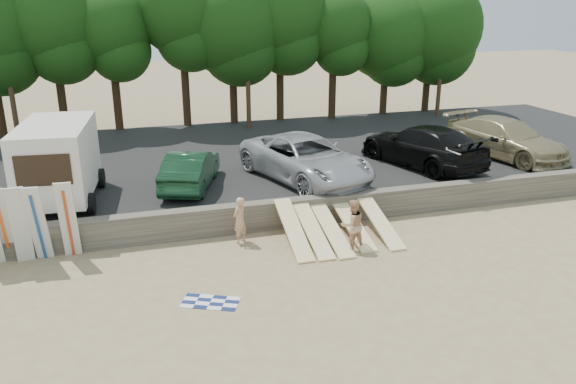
# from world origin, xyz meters

# --- Properties ---
(ground) EXTENTS (120.00, 120.00, 0.00)m
(ground) POSITION_xyz_m (0.00, 0.00, 0.00)
(ground) COLOR tan
(ground) RESTS_ON ground
(seawall) EXTENTS (44.00, 0.50, 1.00)m
(seawall) POSITION_xyz_m (0.00, 3.00, 0.50)
(seawall) COLOR #6B6356
(seawall) RESTS_ON ground
(parking_lot) EXTENTS (44.00, 14.50, 0.70)m
(parking_lot) POSITION_xyz_m (0.00, 10.50, 0.35)
(parking_lot) COLOR #282828
(parking_lot) RESTS_ON ground
(treeline) EXTENTS (34.34, 6.23, 9.52)m
(treeline) POSITION_xyz_m (-0.06, 17.58, 6.43)
(treeline) COLOR #382616
(treeline) RESTS_ON parking_lot
(utility_poles) EXTENTS (25.80, 0.26, 9.00)m
(utility_poles) POSITION_xyz_m (2.00, 16.00, 5.43)
(utility_poles) COLOR #473321
(utility_poles) RESTS_ON parking_lot
(box_trailer) EXTENTS (2.90, 4.68, 2.85)m
(box_trailer) POSITION_xyz_m (-7.12, 5.88, 2.30)
(box_trailer) COLOR silver
(box_trailer) RESTS_ON parking_lot
(car_1) EXTENTS (2.88, 4.65, 1.45)m
(car_1) POSITION_xyz_m (-2.49, 6.25, 1.42)
(car_1) COLOR #14381F
(car_1) RESTS_ON parking_lot
(car_2) EXTENTS (4.73, 6.92, 1.76)m
(car_2) POSITION_xyz_m (2.05, 5.88, 1.58)
(car_2) COLOR #A7A6AB
(car_2) RESTS_ON parking_lot
(car_3) EXTENTS (4.15, 6.58, 1.78)m
(car_3) POSITION_xyz_m (7.55, 6.43, 1.59)
(car_3) COLOR black
(car_3) RESTS_ON parking_lot
(car_4) EXTENTS (3.88, 6.40, 1.74)m
(car_4) POSITION_xyz_m (11.88, 6.53, 1.57)
(car_4) COLOR #96865F
(car_4) RESTS_ON parking_lot
(surfboard_upright_4) EXTENTS (0.50, 0.79, 2.51)m
(surfboard_upright_4) POSITION_xyz_m (-8.50, 2.59, 1.26)
(surfboard_upright_4) COLOR silver
(surfboard_upright_4) RESTS_ON ground
(surfboard_upright_5) EXTENTS (0.57, 0.69, 2.55)m
(surfboard_upright_5) POSITION_xyz_m (-8.00, 2.37, 1.27)
(surfboard_upright_5) COLOR silver
(surfboard_upright_5) RESTS_ON ground
(surfboard_upright_6) EXTENTS (0.58, 0.79, 2.53)m
(surfboard_upright_6) POSITION_xyz_m (-7.51, 2.38, 1.26)
(surfboard_upright_6) COLOR silver
(surfboard_upright_6) RESTS_ON ground
(surfboard_upright_7) EXTENTS (0.52, 0.63, 2.55)m
(surfboard_upright_7) POSITION_xyz_m (-6.67, 2.43, 1.28)
(surfboard_upright_7) COLOR silver
(surfboard_upright_7) RESTS_ON ground
(surfboard_low_0) EXTENTS (0.56, 2.83, 1.13)m
(surfboard_low_0) POSITION_xyz_m (0.18, 1.41, 0.56)
(surfboard_low_0) COLOR #FEDFA0
(surfboard_low_0) RESTS_ON ground
(surfboard_low_1) EXTENTS (0.56, 2.89, 0.93)m
(surfboard_low_1) POSITION_xyz_m (0.83, 1.40, 0.47)
(surfboard_low_1) COLOR #FEDFA0
(surfboard_low_1) RESTS_ON ground
(surfboard_low_2) EXTENTS (0.56, 2.92, 0.82)m
(surfboard_low_2) POSITION_xyz_m (1.48, 1.35, 0.41)
(surfboard_low_2) COLOR #FEDFA0
(surfboard_low_2) RESTS_ON ground
(surfboard_low_3) EXTENTS (0.56, 2.92, 0.83)m
(surfboard_low_3) POSITION_xyz_m (2.32, 1.59, 0.41)
(surfboard_low_3) COLOR #FEDFA0
(surfboard_low_3) RESTS_ON ground
(surfboard_low_4) EXTENTS (0.56, 2.90, 0.91)m
(surfboard_low_4) POSITION_xyz_m (3.26, 1.44, 0.45)
(surfboard_low_4) COLOR #FEDFA0
(surfboard_low_4) RESTS_ON ground
(beachgoer_a) EXTENTS (0.68, 0.66, 1.58)m
(beachgoer_a) POSITION_xyz_m (-1.45, 2.12, 0.79)
(beachgoer_a) COLOR tan
(beachgoer_a) RESTS_ON ground
(beachgoer_b) EXTENTS (0.89, 0.74, 1.67)m
(beachgoer_b) POSITION_xyz_m (1.89, 0.61, 0.84)
(beachgoer_b) COLOR tan
(beachgoer_b) RESTS_ON ground
(cooler) EXTENTS (0.47, 0.42, 0.32)m
(cooler) POSITION_xyz_m (0.97, 2.40, 0.16)
(cooler) COLOR #258A3F
(cooler) RESTS_ON ground
(gear_bag) EXTENTS (0.34, 0.29, 0.22)m
(gear_bag) POSITION_xyz_m (2.53, 2.02, 0.11)
(gear_bag) COLOR orange
(gear_bag) RESTS_ON ground
(beach_towel) EXTENTS (1.99, 1.99, 0.00)m
(beach_towel) POSITION_xyz_m (-3.01, -1.46, 0.01)
(beach_towel) COLOR white
(beach_towel) RESTS_ON ground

